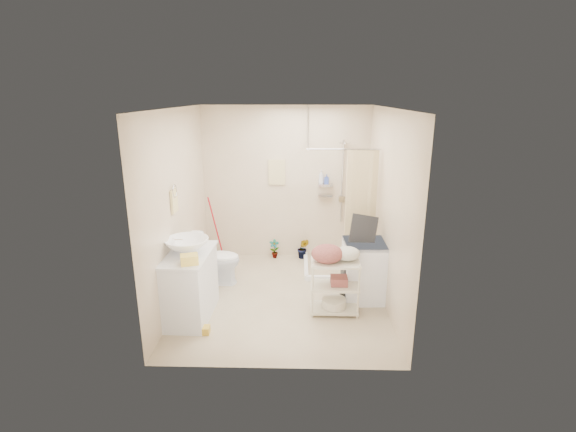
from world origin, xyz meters
The scene contains 23 objects.
floor centered at (0.00, 0.00, 0.00)m, with size 3.20×3.20×0.00m, color #C0B090.
ceiling centered at (0.00, 0.00, 2.60)m, with size 2.80×3.20×0.04m, color silver.
wall_back centered at (0.00, 1.60, 1.30)m, with size 2.80×0.04×2.60m, color beige.
wall_front centered at (0.00, -1.60, 1.30)m, with size 2.80×0.04×2.60m, color beige.
wall_left centered at (-1.40, 0.00, 1.30)m, with size 0.04×3.20×2.60m, color beige.
wall_right centered at (1.40, 0.00, 1.30)m, with size 0.04×3.20×2.60m, color beige.
vanity centered at (-1.16, -0.55, 0.43)m, with size 0.55×0.99×0.87m, color silver.
sink centered at (-1.16, -0.53, 0.96)m, with size 0.54×0.54×0.19m, color white.
counter_basket centered at (-1.05, -0.88, 0.92)m, with size 0.20×0.16×0.11m, color #F0D14E.
floor_basket centered at (-0.92, -0.96, 0.06)m, with size 0.23×0.18×0.12m, color gold.
toilet centered at (-1.04, 0.46, 0.38)m, with size 0.43×0.75×0.77m, color white.
mop centered at (-1.24, 1.44, 0.56)m, with size 0.11×0.11×1.11m, color red, non-canonical shape.
potted_plant_a centered at (-0.20, 1.47, 0.17)m, with size 0.18×0.12×0.33m, color brown.
potted_plant_b centered at (0.30, 1.46, 0.18)m, with size 0.20×0.16×0.36m, color brown.
hanging_towel centered at (-0.15, 1.58, 1.50)m, with size 0.28×0.03×0.42m, color beige.
towel_ring centered at (-1.38, -0.20, 1.47)m, with size 0.04×0.22×0.34m, color #EBD689, non-canonical shape.
tp_holder centered at (-1.36, 0.05, 0.72)m, with size 0.08×0.12×0.14m, color white, non-canonical shape.
shower centered at (0.85, 1.05, 1.05)m, with size 1.10×1.10×2.10m, color white, non-canonical shape.
shampoo_bottle_a centered at (0.60, 1.53, 1.43)m, with size 0.09×0.09×0.23m, color silver.
shampoo_bottle_b centered at (0.68, 1.51, 1.40)m, with size 0.07×0.07×0.16m, color #31479C.
washing_machine centered at (1.14, 0.02, 0.42)m, with size 0.57×0.59×0.83m, color silver.
laundry_rack centered at (0.70, -0.40, 0.43)m, with size 0.62×0.36×0.86m, color beige, non-canonical shape.
ironing_board centered at (1.04, -0.05, 0.62)m, with size 0.35×0.10×1.24m, color black, non-canonical shape.
Camera 1 is at (0.22, -5.34, 2.77)m, focal length 26.00 mm.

